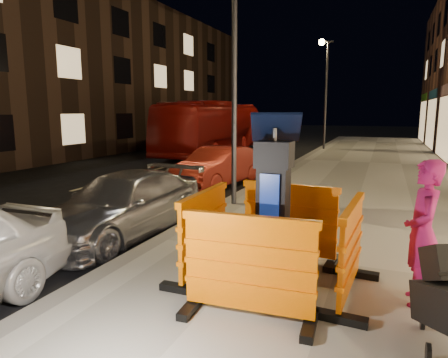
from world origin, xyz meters
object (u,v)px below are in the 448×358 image
at_px(bus_doubledecker, 213,154).
at_px(man, 423,233).
at_px(barrier_back, 289,222).
at_px(parking_kiosk, 273,206).
at_px(barrier_kerbside, 204,233).
at_px(barrier_bldgside, 351,251).
at_px(car_red, 218,186).
at_px(barrier_front, 249,268).
at_px(car_silver, 124,235).

bearing_deg(bus_doubledecker, man, -61.16).
bearing_deg(barrier_back, parking_kiosk, -85.33).
relative_size(barrier_kerbside, bus_doubledecker, 0.14).
height_order(parking_kiosk, barrier_kerbside, parking_kiosk).
bearing_deg(man, bus_doubledecker, -153.74).
xyz_separation_m(barrier_bldgside, car_red, (-4.52, 6.71, -0.72)).
bearing_deg(barrier_kerbside, barrier_bldgside, -90.33).
bearing_deg(barrier_bldgside, car_red, 37.63).
bearing_deg(barrier_bldgside, man, -75.79).
bearing_deg(parking_kiosk, bus_doubledecker, 117.64).
bearing_deg(man, barrier_front, -62.31).
bearing_deg(car_silver, barrier_back, -4.16).
xyz_separation_m(barrier_front, car_silver, (-3.30, 2.34, -0.72)).
distance_m(bus_doubledecker, man, 17.62).
bearing_deg(barrier_bldgside, bus_doubledecker, 32.47).
height_order(barrier_bldgside, car_silver, barrier_bldgside).
height_order(bus_doubledecker, man, man).
distance_m(barrier_bldgside, car_silver, 4.53).
xyz_separation_m(barrier_back, barrier_bldgside, (0.95, -0.95, 0.00)).
xyz_separation_m(barrier_front, barrier_kerbside, (-0.95, 0.95, 0.00)).
relative_size(barrier_kerbside, car_red, 0.39).
bearing_deg(bus_doubledecker, parking_kiosk, -66.36).
height_order(parking_kiosk, barrier_front, parking_kiosk).
distance_m(parking_kiosk, bus_doubledecker, 16.94).
relative_size(barrier_front, man, 0.88).
bearing_deg(man, barrier_back, -120.32).
relative_size(car_silver, man, 2.40).
relative_size(parking_kiosk, barrier_kerbside, 1.40).
bearing_deg(barrier_front, car_silver, 141.29).
bearing_deg(barrier_kerbside, parking_kiosk, -90.33).
height_order(parking_kiosk, bus_doubledecker, parking_kiosk).
bearing_deg(car_red, barrier_back, -48.85).
distance_m(barrier_kerbside, bus_doubledecker, 16.52).
distance_m(barrier_kerbside, car_red, 7.24).
distance_m(car_silver, man, 5.25).
xyz_separation_m(barrier_front, man, (1.70, 1.09, 0.27)).
bearing_deg(barrier_bldgside, barrier_back, 48.67).
xyz_separation_m(parking_kiosk, barrier_back, (0.00, 0.95, -0.45)).
bearing_deg(barrier_back, man, -20.73).
xyz_separation_m(barrier_back, car_silver, (-3.30, 0.44, -0.72)).
height_order(parking_kiosk, barrier_bldgside, parking_kiosk).
xyz_separation_m(barrier_kerbside, car_silver, (-2.35, 1.39, -0.72)).
distance_m(barrier_front, car_silver, 4.11).
bearing_deg(bus_doubledecker, car_red, -68.02).
bearing_deg(car_red, barrier_kerbside, -59.31).
xyz_separation_m(parking_kiosk, barrier_front, (0.00, -0.95, -0.45)).
distance_m(car_silver, car_red, 5.33).
bearing_deg(barrier_back, car_silver, 177.05).
relative_size(barrier_back, man, 0.88).
bearing_deg(barrier_back, barrier_front, -85.33).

